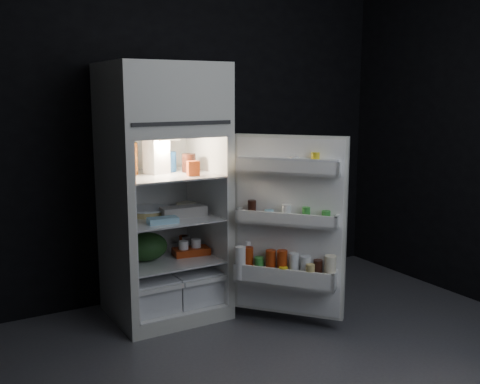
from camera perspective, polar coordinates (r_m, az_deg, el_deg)
wall_back at (r=4.34m, az=-8.07°, el=6.92°), size 4.00×0.00×2.70m
refrigerator at (r=3.98m, az=-7.96°, el=0.91°), size 0.76×0.71×1.78m
fridge_door at (r=3.75m, az=4.87°, el=-3.93°), size 0.61×0.68×1.22m
milk_jug at (r=3.94m, az=-8.50°, el=3.60°), size 0.17×0.17×0.24m
mayo_jar at (r=4.03m, az=-7.33°, el=3.07°), size 0.14×0.14×0.14m
jam_jar at (r=3.99m, az=-5.21°, el=2.97°), size 0.10×0.10×0.13m
amber_bottle at (r=3.92m, az=-10.99°, el=3.35°), size 0.10×0.10×0.22m
small_carton at (r=3.81m, az=-4.78°, el=2.41°), size 0.09×0.07×0.10m
egg_carton at (r=3.95m, az=-5.75°, el=-1.97°), size 0.33×0.15×0.07m
pie at (r=4.03m, az=-9.29°, el=-2.02°), size 0.37×0.37×0.04m
flat_package at (r=3.76m, az=-7.85°, el=-2.88°), size 0.21×0.12×0.04m
wrapped_pkg at (r=4.20m, az=-5.50°, el=-1.37°), size 0.14×0.13×0.05m
produce_bag at (r=3.97m, az=-9.50°, el=-5.51°), size 0.35×0.32×0.20m
yogurt_tray at (r=4.09m, az=-4.99°, el=-6.02°), size 0.27×0.17×0.05m
small_can_red at (r=4.28m, az=-5.75°, el=-5.02°), size 0.09×0.09×0.09m
small_can_silver at (r=4.26m, az=-5.54°, el=-5.08°), size 0.07×0.07×0.09m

